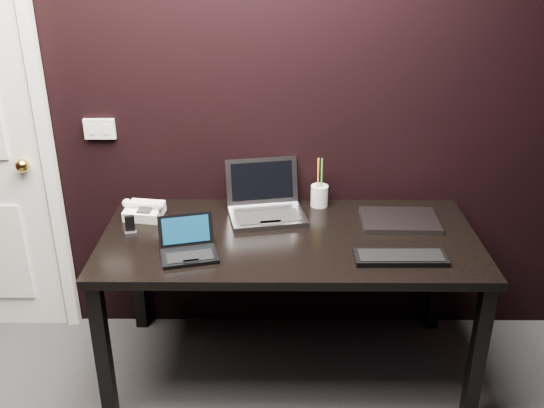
{
  "coord_description": "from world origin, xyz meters",
  "views": [
    {
      "loc": [
        0.24,
        -1.04,
        2.01
      ],
      "look_at": [
        0.22,
        1.35,
        0.92
      ],
      "focal_mm": 40.0,
      "sensor_mm": 36.0,
      "label": 1
    }
  ],
  "objects_px": {
    "mobile_phone": "(130,228)",
    "silver_laptop": "(266,206)",
    "netbook": "(188,248)",
    "ext_keyboard": "(401,257)",
    "closed_laptop": "(399,220)",
    "desk_phone": "(144,210)",
    "desk": "(289,251)",
    "pen_cup": "(319,195)"
  },
  "relations": [
    {
      "from": "silver_laptop",
      "to": "desk",
      "type": "bearing_deg",
      "value": -63.2
    },
    {
      "from": "netbook",
      "to": "mobile_phone",
      "type": "height_order",
      "value": "netbook"
    },
    {
      "from": "silver_laptop",
      "to": "desk_phone",
      "type": "height_order",
      "value": "silver_laptop"
    },
    {
      "from": "desk_phone",
      "to": "mobile_phone",
      "type": "xyz_separation_m",
      "value": [
        -0.03,
        -0.18,
        -0.0
      ]
    },
    {
      "from": "netbook",
      "to": "closed_laptop",
      "type": "xyz_separation_m",
      "value": [
        0.96,
        0.31,
        -0.02
      ]
    },
    {
      "from": "desk",
      "to": "ext_keyboard",
      "type": "height_order",
      "value": "ext_keyboard"
    },
    {
      "from": "desk_phone",
      "to": "pen_cup",
      "type": "height_order",
      "value": "pen_cup"
    },
    {
      "from": "ext_keyboard",
      "to": "desk_phone",
      "type": "distance_m",
      "value": 1.22
    },
    {
      "from": "ext_keyboard",
      "to": "pen_cup",
      "type": "height_order",
      "value": "pen_cup"
    },
    {
      "from": "netbook",
      "to": "ext_keyboard",
      "type": "height_order",
      "value": "netbook"
    },
    {
      "from": "desk",
      "to": "desk_phone",
      "type": "xyz_separation_m",
      "value": [
        -0.69,
        0.19,
        0.12
      ]
    },
    {
      "from": "desk",
      "to": "netbook",
      "type": "xyz_separation_m",
      "value": [
        -0.43,
        -0.18,
        0.11
      ]
    },
    {
      "from": "netbook",
      "to": "pen_cup",
      "type": "bearing_deg",
      "value": 40.66
    },
    {
      "from": "desk",
      "to": "silver_laptop",
      "type": "height_order",
      "value": "silver_laptop"
    },
    {
      "from": "desk",
      "to": "mobile_phone",
      "type": "distance_m",
      "value": 0.73
    },
    {
      "from": "mobile_phone",
      "to": "silver_laptop",
      "type": "bearing_deg",
      "value": 18.84
    },
    {
      "from": "silver_laptop",
      "to": "ext_keyboard",
      "type": "relative_size",
      "value": 1.05
    },
    {
      "from": "desk",
      "to": "mobile_phone",
      "type": "height_order",
      "value": "mobile_phone"
    },
    {
      "from": "netbook",
      "to": "ext_keyboard",
      "type": "relative_size",
      "value": 0.72
    },
    {
      "from": "desk_phone",
      "to": "pen_cup",
      "type": "bearing_deg",
      "value": 9.53
    },
    {
      "from": "desk",
      "to": "netbook",
      "type": "bearing_deg",
      "value": -157.86
    },
    {
      "from": "desk",
      "to": "closed_laptop",
      "type": "height_order",
      "value": "closed_laptop"
    },
    {
      "from": "ext_keyboard",
      "to": "pen_cup",
      "type": "xyz_separation_m",
      "value": [
        -0.31,
        0.55,
        0.05
      ]
    },
    {
      "from": "netbook",
      "to": "pen_cup",
      "type": "height_order",
      "value": "pen_cup"
    },
    {
      "from": "mobile_phone",
      "to": "desk_phone",
      "type": "bearing_deg",
      "value": 81.34
    },
    {
      "from": "silver_laptop",
      "to": "pen_cup",
      "type": "xyz_separation_m",
      "value": [
        0.26,
        0.11,
        0.01
      ]
    },
    {
      "from": "closed_laptop",
      "to": "pen_cup",
      "type": "relative_size",
      "value": 1.45
    },
    {
      "from": "ext_keyboard",
      "to": "mobile_phone",
      "type": "distance_m",
      "value": 1.2
    },
    {
      "from": "desk",
      "to": "closed_laptop",
      "type": "relative_size",
      "value": 4.67
    },
    {
      "from": "closed_laptop",
      "to": "desk",
      "type": "bearing_deg",
      "value": -165.3
    },
    {
      "from": "netbook",
      "to": "desk_phone",
      "type": "xyz_separation_m",
      "value": [
        -0.26,
        0.36,
        0.01
      ]
    },
    {
      "from": "desk",
      "to": "ext_keyboard",
      "type": "bearing_deg",
      "value": -25.21
    },
    {
      "from": "desk",
      "to": "silver_laptop",
      "type": "relative_size",
      "value": 4.19
    },
    {
      "from": "netbook",
      "to": "closed_laptop",
      "type": "bearing_deg",
      "value": 18.16
    },
    {
      "from": "silver_laptop",
      "to": "mobile_phone",
      "type": "height_order",
      "value": "silver_laptop"
    },
    {
      "from": "ext_keyboard",
      "to": "netbook",
      "type": "bearing_deg",
      "value": 177.39
    },
    {
      "from": "desk",
      "to": "desk_phone",
      "type": "bearing_deg",
      "value": 164.92
    },
    {
      "from": "closed_laptop",
      "to": "mobile_phone",
      "type": "bearing_deg",
      "value": -174.1
    },
    {
      "from": "netbook",
      "to": "desk_phone",
      "type": "height_order",
      "value": "netbook"
    },
    {
      "from": "ext_keyboard",
      "to": "desk",
      "type": "bearing_deg",
      "value": 154.79
    },
    {
      "from": "ext_keyboard",
      "to": "closed_laptop",
      "type": "xyz_separation_m",
      "value": [
        0.06,
        0.35,
        0.0
      ]
    },
    {
      "from": "desk_phone",
      "to": "silver_laptop",
      "type": "bearing_deg",
      "value": 2.97
    }
  ]
}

